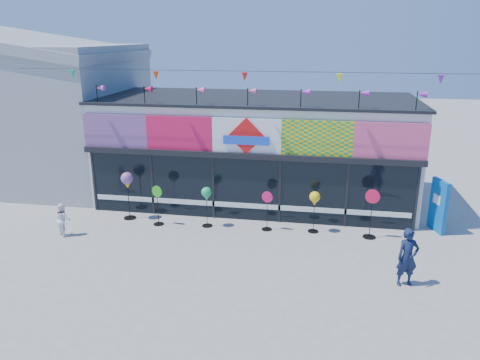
% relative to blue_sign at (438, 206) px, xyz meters
% --- Properties ---
extents(ground, '(80.00, 80.00, 0.00)m').
position_rel_blue_sign_xyz_m(ground, '(-6.55, -3.54, -0.91)').
color(ground, gray).
rests_on(ground, ground).
extents(kite_shop, '(16.00, 5.70, 5.31)m').
position_rel_blue_sign_xyz_m(kite_shop, '(-6.55, 2.40, 1.14)').
color(kite_shop, silver).
rests_on(kite_shop, ground).
extents(neighbour_building, '(8.18, 7.20, 6.87)m').
position_rel_blue_sign_xyz_m(neighbour_building, '(-16.55, 3.46, 2.30)').
color(neighbour_building, gray).
rests_on(neighbour_building, ground).
extents(blue_sign, '(0.42, 0.90, 1.81)m').
position_rel_blue_sign_xyz_m(blue_sign, '(0.00, 0.00, 0.00)').
color(blue_sign, '#0B58A8').
rests_on(blue_sign, ground).
extents(spinner_0, '(0.44, 0.44, 1.75)m').
position_rel_blue_sign_xyz_m(spinner_0, '(-10.76, -0.74, 0.49)').
color(spinner_0, black).
rests_on(spinner_0, ground).
extents(spinner_1, '(0.40, 0.36, 1.43)m').
position_rel_blue_sign_xyz_m(spinner_1, '(-9.53, -1.12, -0.15)').
color(spinner_1, black).
rests_on(spinner_1, ground).
extents(spinner_2, '(0.36, 0.36, 1.44)m').
position_rel_blue_sign_xyz_m(spinner_2, '(-7.80, -0.97, 0.24)').
color(spinner_2, black).
rests_on(spinner_2, ground).
extents(spinner_3, '(0.38, 0.35, 1.38)m').
position_rel_blue_sign_xyz_m(spinner_3, '(-5.70, -0.92, -0.18)').
color(spinner_3, black).
rests_on(spinner_3, ground).
extents(spinner_4, '(0.36, 0.36, 1.44)m').
position_rel_blue_sign_xyz_m(spinner_4, '(-4.13, -0.82, 0.24)').
color(spinner_4, black).
rests_on(spinner_4, ground).
extents(spinner_5, '(0.47, 0.43, 1.67)m').
position_rel_blue_sign_xyz_m(spinner_5, '(-2.28, -0.98, -0.02)').
color(spinner_5, black).
rests_on(spinner_5, ground).
extents(adult_man, '(0.67, 0.53, 1.60)m').
position_rel_blue_sign_xyz_m(adult_man, '(-1.62, -3.97, -0.11)').
color(adult_man, '#131C3C').
rests_on(adult_man, ground).
extents(child, '(0.62, 0.57, 1.11)m').
position_rel_blue_sign_xyz_m(child, '(-12.34, -2.52, -0.35)').
color(child, white).
rests_on(child, ground).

